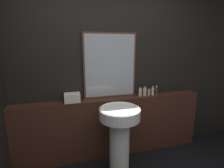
% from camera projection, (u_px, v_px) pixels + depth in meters
% --- Properties ---
extents(wall_back, '(8.00, 0.06, 2.50)m').
position_uv_depth(wall_back, '(111.00, 72.00, 2.53)').
color(wall_back, black).
rests_on(wall_back, ground_plane).
extents(vanity_counter, '(2.74, 0.18, 0.88)m').
position_uv_depth(vanity_counter, '(113.00, 127.00, 2.60)').
color(vanity_counter, '#422319').
rests_on(vanity_counter, ground_plane).
extents(pedestal_sink, '(0.49, 0.49, 0.90)m').
position_uv_depth(pedestal_sink, '(120.00, 132.00, 2.15)').
color(pedestal_sink, white).
rests_on(pedestal_sink, ground_plane).
extents(mirror, '(0.76, 0.03, 0.92)m').
position_uv_depth(mirror, '(110.00, 66.00, 2.46)').
color(mirror, '#563323').
rests_on(mirror, vanity_counter).
extents(towel_stack, '(0.21, 0.15, 0.12)m').
position_uv_depth(towel_stack, '(72.00, 98.00, 2.33)').
color(towel_stack, white).
rests_on(towel_stack, vanity_counter).
extents(shampoo_bottle, '(0.05, 0.05, 0.12)m').
position_uv_depth(shampoo_bottle, '(140.00, 92.00, 2.60)').
color(shampoo_bottle, beige).
rests_on(shampoo_bottle, vanity_counter).
extents(conditioner_bottle, '(0.05, 0.05, 0.14)m').
position_uv_depth(conditioner_bottle, '(145.00, 92.00, 2.61)').
color(conditioner_bottle, beige).
rests_on(conditioner_bottle, vanity_counter).
extents(lotion_bottle, '(0.04, 0.04, 0.12)m').
position_uv_depth(lotion_bottle, '(149.00, 92.00, 2.63)').
color(lotion_bottle, '#C6B284').
rests_on(lotion_bottle, vanity_counter).
extents(body_wash_bottle, '(0.04, 0.04, 0.14)m').
position_uv_depth(body_wash_bottle, '(153.00, 91.00, 2.65)').
color(body_wash_bottle, white).
rests_on(body_wash_bottle, vanity_counter).
extents(hand_soap_bottle, '(0.04, 0.04, 0.14)m').
position_uv_depth(hand_soap_bottle, '(156.00, 91.00, 2.66)').
color(hand_soap_bottle, '#4C3823').
rests_on(hand_soap_bottle, vanity_counter).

